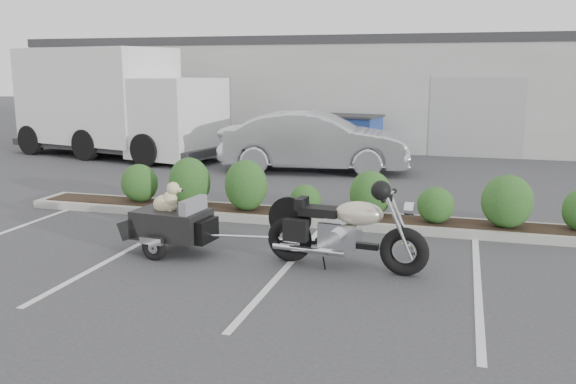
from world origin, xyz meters
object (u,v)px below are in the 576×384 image
(motorcycle, at_px, (344,231))
(dumpster, at_px, (348,136))
(pet_trailer, at_px, (171,222))
(delivery_truck, at_px, (116,105))
(sedan, at_px, (315,141))

(motorcycle, relative_size, dumpster, 1.05)
(pet_trailer, height_order, dumpster, dumpster)
(motorcycle, distance_m, delivery_truck, 13.38)
(motorcycle, xyz_separation_m, pet_trailer, (-2.78, 0.03, -0.07))
(sedan, bearing_deg, motorcycle, -171.16)
(pet_trailer, height_order, delivery_truck, delivery_truck)
(pet_trailer, bearing_deg, sedan, 93.36)
(dumpster, bearing_deg, pet_trailer, -82.70)
(pet_trailer, relative_size, dumpster, 0.84)
(sedan, xyz_separation_m, dumpster, (0.33, 3.22, -0.16))
(dumpster, bearing_deg, motorcycle, -68.80)
(pet_trailer, xyz_separation_m, delivery_truck, (-6.66, 9.39, 1.20))
(pet_trailer, distance_m, sedan, 8.16)
(motorcycle, height_order, delivery_truck, delivery_truck)
(pet_trailer, relative_size, sedan, 0.38)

